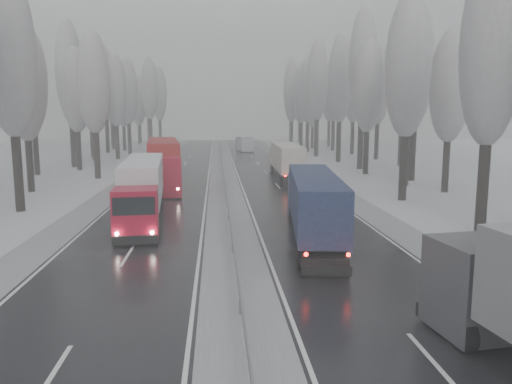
{
  "coord_description": "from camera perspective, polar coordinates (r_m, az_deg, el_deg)",
  "views": [
    {
      "loc": [
        -0.8,
        -12.57,
        6.91
      ],
      "look_at": [
        1.65,
        18.02,
        2.2
      ],
      "focal_mm": 35.0,
      "sensor_mm": 36.0,
      "label": 1
    }
  ],
  "objects": [
    {
      "name": "tree_22",
      "position": [
        60.93,
        12.7,
        11.65
      ],
      "size": [
        3.6,
        3.6,
        15.86
      ],
      "color": "black",
      "rests_on": "ground"
    },
    {
      "name": "tree_64",
      "position": [
        67.65,
        -19.9,
        10.8
      ],
      "size": [
        3.6,
        3.6,
        15.42
      ],
      "color": "black",
      "rests_on": "ground"
    },
    {
      "name": "tree_19",
      "position": [
        48.38,
        21.33,
        11.11
      ],
      "size": [
        3.6,
        3.6,
        14.57
      ],
      "color": "black",
      "rests_on": "ground"
    },
    {
      "name": "tree_27",
      "position": [
        82.04,
        13.83,
        11.59
      ],
      "size": [
        3.6,
        3.6,
        17.62
      ],
      "color": "black",
      "rests_on": "ground"
    },
    {
      "name": "tree_30",
      "position": [
        95.97,
        5.96,
        11.43
      ],
      "size": [
        3.6,
        3.6,
        17.86
      ],
      "color": "black",
      "rests_on": "ground"
    },
    {
      "name": "truck_cream_box",
      "position": [
        54.8,
        3.38,
        3.83
      ],
      "size": [
        2.71,
        15.07,
        3.85
      ],
      "rotation": [
        0.0,
        0.0,
        -0.02
      ],
      "color": "#9A9889",
      "rests_on": "ground"
    },
    {
      "name": "tree_73",
      "position": [
        107.27,
        -16.16,
        10.63
      ],
      "size": [
        3.6,
        3.6,
        17.22
      ],
      "color": "black",
      "rests_on": "ground"
    },
    {
      "name": "tree_70",
      "position": [
        93.16,
        -14.44,
        10.99
      ],
      "size": [
        3.6,
        3.6,
        17.09
      ],
      "color": "black",
      "rests_on": "ground"
    },
    {
      "name": "tree_63",
      "position": [
        63.99,
        -24.3,
        11.54
      ],
      "size": [
        3.6,
        3.6,
        16.88
      ],
      "color": "black",
      "rests_on": "ground"
    },
    {
      "name": "tree_33",
      "position": [
        107.79,
        6.52,
        9.92
      ],
      "size": [
        3.6,
        3.6,
        14.33
      ],
      "color": "black",
      "rests_on": "ground"
    },
    {
      "name": "shoulder_left",
      "position": [
        44.14,
        -16.82,
        -0.63
      ],
      "size": [
        2.4,
        200.0,
        0.04
      ],
      "primitive_type": "cube",
      "color": "#A9ABB1",
      "rests_on": "ground"
    },
    {
      "name": "tree_26",
      "position": [
        76.27,
        9.59,
        12.51
      ],
      "size": [
        3.6,
        3.6,
        18.78
      ],
      "color": "black",
      "rests_on": "ground"
    },
    {
      "name": "tree_69",
      "position": [
        88.3,
        -18.49,
        11.89
      ],
      "size": [
        3.6,
        3.6,
        19.35
      ],
      "color": "black",
      "rests_on": "ground"
    },
    {
      "name": "tree_38",
      "position": [
        130.85,
        4.08,
        10.75
      ],
      "size": [
        3.6,
        3.6,
        17.97
      ],
      "color": "black",
      "rests_on": "ground"
    },
    {
      "name": "tree_36",
      "position": [
        120.22,
        4.04,
        11.62
      ],
      "size": [
        3.6,
        3.6,
        20.23
      ],
      "color": "black",
      "rests_on": "ground"
    },
    {
      "name": "median_slush",
      "position": [
        43.13,
        -3.46,
        -0.48
      ],
      "size": [
        3.0,
        200.0,
        0.04
      ],
      "primitive_type": "cube",
      "color": "#A9ABB1",
      "rests_on": "ground"
    },
    {
      "name": "tree_66",
      "position": [
        76.96,
        -17.92,
        10.49
      ],
      "size": [
        3.6,
        3.6,
        15.23
      ],
      "color": "black",
      "rests_on": "ground"
    },
    {
      "name": "tree_34",
      "position": [
        110.23,
        4.12,
        11.02
      ],
      "size": [
        3.6,
        3.6,
        17.63
      ],
      "color": "black",
      "rests_on": "ground"
    },
    {
      "name": "tree_62",
      "position": [
        57.92,
        -18.08,
        11.72
      ],
      "size": [
        3.6,
        3.6,
        16.04
      ],
      "color": "black",
      "rests_on": "ground"
    },
    {
      "name": "tree_71",
      "position": [
        98.05,
        -16.88,
        11.7
      ],
      "size": [
        3.6,
        3.6,
        19.61
      ],
      "color": "black",
      "rests_on": "ground"
    },
    {
      "name": "tree_35",
      "position": [
        115.89,
        8.41,
        11.04
      ],
      "size": [
        3.6,
        3.6,
        18.25
      ],
      "color": "black",
      "rests_on": "ground"
    },
    {
      "name": "tree_75",
      "position": [
        118.35,
        -16.28,
        10.84
      ],
      "size": [
        3.6,
        3.6,
        18.6
      ],
      "color": "black",
      "rests_on": "ground"
    },
    {
      "name": "truck_red_red",
      "position": [
        49.41,
        -10.56,
        3.63
      ],
      "size": [
        4.75,
        17.82,
        4.53
      ],
      "rotation": [
        0.0,
        0.0,
        0.11
      ],
      "color": "#A6091E",
      "rests_on": "ground"
    },
    {
      "name": "tree_76",
      "position": [
        122.12,
        -11.01,
        10.94
      ],
      "size": [
        3.6,
        3.6,
        18.55
      ],
      "color": "black",
      "rests_on": "ground"
    },
    {
      "name": "truck_red_white",
      "position": [
        34.6,
        -12.82,
        0.81
      ],
      "size": [
        3.64,
        15.34,
        3.9
      ],
      "rotation": [
        0.0,
        0.0,
        0.08
      ],
      "color": "maroon",
      "rests_on": "ground"
    },
    {
      "name": "carriageway_right",
      "position": [
        43.55,
        3.46,
        -0.4
      ],
      "size": [
        7.5,
        200.0,
        0.03
      ],
      "primitive_type": "cube",
      "color": "black",
      "rests_on": "ground"
    },
    {
      "name": "tree_78",
      "position": [
        129.1,
        -12.27,
        11.05
      ],
      "size": [
        3.6,
        3.6,
        19.55
      ],
      "color": "black",
      "rests_on": "ground"
    },
    {
      "name": "tree_74",
      "position": [
        112.95,
        -12.08,
        11.46
      ],
      "size": [
        3.6,
        3.6,
        19.68
      ],
      "color": "black",
      "rests_on": "ground"
    },
    {
      "name": "tree_25",
      "position": [
        72.5,
        16.54,
        12.81
      ],
      "size": [
        3.6,
        3.6,
        19.44
      ],
      "color": "black",
      "rests_on": "ground"
    },
    {
      "name": "tree_20",
      "position": [
        51.37,
        17.15,
        11.96
      ],
      "size": [
        3.6,
        3.6,
        15.71
      ],
      "color": "black",
      "rests_on": "ground"
    },
    {
      "name": "tree_67",
      "position": [
        81.22,
        -18.28,
        11.2
      ],
      "size": [
        3.6,
        3.6,
        17.09
      ],
      "color": "black",
      "rests_on": "ground"
    },
    {
      "name": "tree_24",
      "position": [
        66.58,
        12.11,
        13.95
      ],
      "size": [
        3.6,
        3.6,
        20.49
      ],
      "color": "black",
      "rests_on": "ground"
    },
    {
      "name": "tree_29",
      "position": [
        91.98,
        11.11,
        11.53
      ],
      "size": [
        3.6,
        3.6,
        18.11
      ],
      "color": "black",
      "rests_on": "ground"
    },
    {
      "name": "tree_39",
      "position": [
        135.2,
        5.01,
        10.19
      ],
      "size": [
        3.6,
        3.6,
        16.19
      ],
      "color": "black",
      "rests_on": "ground"
    },
    {
      "name": "ground",
      "position": [
        14.37,
        -0.89,
        -20.02
      ],
      "size": [
        260.0,
        260.0,
        0.0
      ],
      "primitive_type": "plane",
      "color": "silver",
      "rests_on": "ground"
    },
    {
      "name": "tree_79",
      "position": [
        133.38,
        -13.22,
        10.26
      ],
      "size": [
        3.6,
        3.6,
        17.07
      ],
      "color": "black",
      "rests_on": "ground"
    },
    {
      "name": "tree_28",
      "position": [
        86.44,
        7.03,
        12.46
      ],
      "size": [
        3.6,
        3.6,
        19.62
      ],
      "color": "black",
      "rests_on": "ground"
    },
    {
      "name": "tree_68",
      "position": [
        83.28,
        -15.8,
        11.04
      ],
      "size": [
        3.6,
        3.6,
        16.65
      ],
      "color": "black",
      "rests_on": "ground"
    },
    {
      "name": "truck_blue_box",
      "position": [
        28.23,
        6.48,
        -0.94
      ],
      "size": [
        3.91,
        14.79,
        3.76
      ],
      "rotation": [
        0.0,
        0.0,
        -0.11
      ],
      "color": "#1F294F",
      "rests_on": "ground"
    },
    {
      "name": "tree_31",
      "position": [
        101.12,
        8.91,
        11.49
      ],
      "size": [
        3.6,
        3.6,
        18.58
      ],
      "color": "black",
      "rests_on": "ground"
    },
    {
      "name": "tree_16",
      "position": [
        32.59,
        25.39,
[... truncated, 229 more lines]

